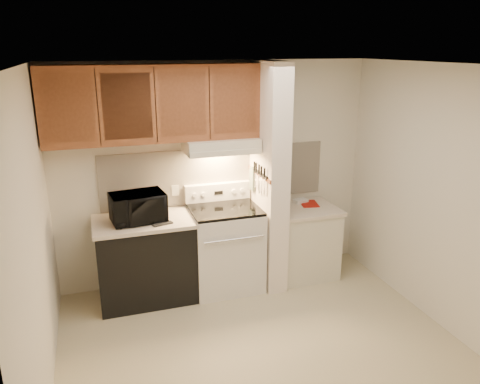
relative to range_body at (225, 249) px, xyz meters
name	(u,v)px	position (x,y,z in m)	size (l,w,h in m)	color
floor	(260,343)	(0.00, -1.16, -0.46)	(3.60, 3.60, 0.00)	#C1B490
ceiling	(264,65)	(0.00, -1.16, 2.04)	(3.60, 3.60, 0.00)	white
wall_back	(216,173)	(0.00, 0.34, 0.79)	(3.60, 0.02, 2.50)	beige
wall_left	(33,244)	(-1.80, -1.16, 0.79)	(0.02, 3.00, 2.50)	beige
wall_right	(437,197)	(1.80, -1.16, 0.79)	(0.02, 3.00, 2.50)	beige
backsplash	(216,175)	(0.00, 0.33, 0.78)	(2.60, 0.02, 0.63)	white
range_body	(225,249)	(0.00, 0.00, 0.00)	(0.76, 0.65, 0.92)	silver
oven_window	(233,257)	(0.00, -0.32, 0.04)	(0.50, 0.01, 0.30)	black
oven_handle	(234,239)	(0.00, -0.35, 0.26)	(0.02, 0.02, 0.65)	silver
cooktop	(225,209)	(0.00, 0.00, 0.48)	(0.74, 0.64, 0.03)	black
range_backguard	(218,192)	(0.00, 0.28, 0.59)	(0.76, 0.08, 0.20)	silver
range_display	(219,193)	(0.00, 0.24, 0.59)	(0.10, 0.01, 0.04)	black
range_knob_left_outer	(194,195)	(-0.28, 0.24, 0.59)	(0.05, 0.05, 0.02)	silver
range_knob_left_inner	(203,194)	(-0.18, 0.24, 0.59)	(0.05, 0.05, 0.02)	silver
range_knob_right_inner	(234,191)	(0.18, 0.24, 0.59)	(0.05, 0.05, 0.02)	silver
range_knob_right_outer	(242,191)	(0.28, 0.24, 0.59)	(0.05, 0.05, 0.02)	silver
dishwasher_front	(146,261)	(-0.88, 0.01, -0.03)	(1.00, 0.63, 0.87)	black
left_countertop	(144,222)	(-0.88, 0.01, 0.43)	(1.04, 0.67, 0.04)	beige
spoon_rest	(163,224)	(-0.71, -0.19, 0.46)	(0.20, 0.07, 0.01)	black
teal_jar	(148,214)	(-0.83, 0.03, 0.50)	(0.09, 0.09, 0.10)	#286258
outlet	(175,190)	(-0.48, 0.32, 0.64)	(0.08, 0.01, 0.12)	beige
microwave	(138,207)	(-0.93, -0.01, 0.60)	(0.54, 0.37, 0.30)	black
partition_pillar	(269,178)	(0.51, -0.01, 0.79)	(0.22, 0.70, 2.50)	white
pillar_trim	(259,174)	(0.39, -0.01, 0.84)	(0.01, 0.70, 0.04)	brown
knife_strip	(260,174)	(0.39, -0.06, 0.86)	(0.02, 0.42, 0.04)	black
knife_blade_a	(264,187)	(0.38, -0.23, 0.76)	(0.01, 0.04, 0.16)	silver
knife_handle_a	(265,173)	(0.38, -0.22, 0.91)	(0.02, 0.02, 0.10)	black
knife_blade_b	(262,185)	(0.38, -0.14, 0.75)	(0.01, 0.04, 0.18)	silver
knife_handle_b	(261,171)	(0.38, -0.13, 0.91)	(0.02, 0.02, 0.10)	black
knife_blade_c	(259,185)	(0.38, -0.07, 0.74)	(0.01, 0.04, 0.20)	silver
knife_handle_c	(259,169)	(0.38, -0.05, 0.91)	(0.02, 0.02, 0.10)	black
knife_blade_d	(256,180)	(0.38, 0.04, 0.76)	(0.01, 0.04, 0.16)	silver
knife_handle_d	(256,167)	(0.38, 0.04, 0.91)	(0.02, 0.02, 0.10)	black
knife_blade_e	(254,179)	(0.38, 0.11, 0.75)	(0.01, 0.04, 0.18)	silver
knife_handle_e	(254,166)	(0.38, 0.10, 0.91)	(0.02, 0.02, 0.10)	black
oven_mitt	(252,179)	(0.38, 0.17, 0.74)	(0.03, 0.11, 0.26)	slate
right_cab_base	(304,243)	(0.97, -0.01, -0.06)	(0.70, 0.60, 0.81)	beige
right_countertop	(305,209)	(0.97, -0.01, 0.37)	(0.74, 0.64, 0.04)	beige
red_folder	(309,204)	(1.07, 0.09, 0.39)	(0.19, 0.26, 0.01)	#A5160C
white_box	(301,201)	(1.00, 0.17, 0.41)	(0.16, 0.11, 0.04)	white
range_hood	(221,145)	(0.00, 0.12, 1.17)	(0.78, 0.44, 0.15)	beige
hood_lip	(226,153)	(0.00, -0.08, 1.12)	(0.78, 0.04, 0.06)	beige
upper_cabinets	(153,104)	(-0.69, 0.17, 1.62)	(2.18, 0.33, 0.77)	brown
cab_door_a	(67,109)	(-1.51, 0.01, 1.62)	(0.46, 0.01, 0.63)	brown
cab_gap_a	(98,108)	(-1.23, 0.01, 1.62)	(0.01, 0.01, 0.73)	black
cab_door_b	(127,106)	(-0.96, 0.01, 1.62)	(0.46, 0.01, 0.63)	brown
cab_gap_b	(156,105)	(-0.69, 0.01, 1.62)	(0.01, 0.01, 0.73)	black
cab_door_c	(183,104)	(-0.42, 0.01, 1.62)	(0.46, 0.01, 0.63)	brown
cab_gap_c	(210,103)	(-0.14, 0.01, 1.62)	(0.01, 0.01, 0.73)	black
cab_door_d	(235,102)	(0.13, 0.01, 1.62)	(0.46, 0.01, 0.63)	brown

